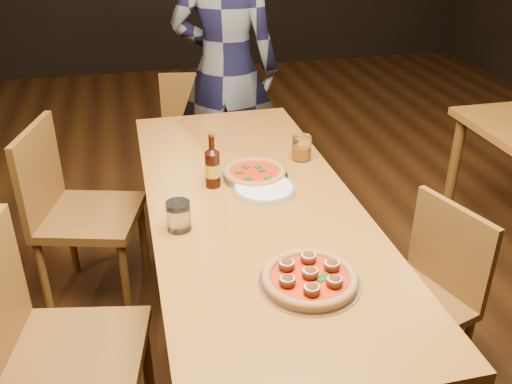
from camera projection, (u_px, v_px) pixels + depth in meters
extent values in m
plane|color=black|center=(253.00, 347.00, 2.57)|extent=(9.00, 9.00, 0.00)
cube|color=brown|center=(253.00, 206.00, 2.22)|extent=(0.80, 2.00, 0.04)
cylinder|color=brown|center=(155.00, 190.00, 3.13)|extent=(0.06, 0.06, 0.71)
cylinder|color=brown|center=(274.00, 177.00, 3.27)|extent=(0.06, 0.06, 0.71)
cylinder|color=brown|center=(453.00, 174.00, 3.31)|extent=(0.06, 0.06, 0.71)
cylinder|color=#B7B7BF|center=(309.00, 283.00, 1.75)|extent=(0.32, 0.32, 0.01)
cylinder|color=#AB7947|center=(310.00, 280.00, 1.75)|extent=(0.30, 0.30, 0.02)
torus|color=#AB7947|center=(310.00, 278.00, 1.75)|extent=(0.30, 0.30, 0.03)
cylinder|color=#B4240A|center=(310.00, 277.00, 1.74)|extent=(0.24, 0.24, 0.00)
cylinder|color=#B7B7BF|center=(254.00, 176.00, 2.40)|extent=(0.28, 0.28, 0.01)
cylinder|color=#AB7947|center=(254.00, 174.00, 2.39)|extent=(0.26, 0.26, 0.02)
torus|color=#AB7947|center=(254.00, 172.00, 2.39)|extent=(0.27, 0.27, 0.03)
cylinder|color=#B4240A|center=(254.00, 172.00, 2.39)|extent=(0.20, 0.20, 0.00)
cylinder|color=white|center=(264.00, 189.00, 2.28)|extent=(0.25, 0.25, 0.02)
cylinder|color=black|center=(213.00, 170.00, 2.29)|extent=(0.06, 0.06, 0.15)
cylinder|color=black|center=(212.00, 144.00, 2.24)|extent=(0.02, 0.02, 0.07)
cylinder|color=gold|center=(213.00, 170.00, 2.29)|extent=(0.06, 0.06, 0.06)
cylinder|color=white|center=(179.00, 216.00, 2.01)|extent=(0.09, 0.09, 0.11)
cylinder|color=#AD6213|center=(302.00, 148.00, 2.53)|extent=(0.09, 0.09, 0.11)
imported|color=black|center=(226.00, 70.00, 3.36)|extent=(0.73, 0.59, 1.74)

